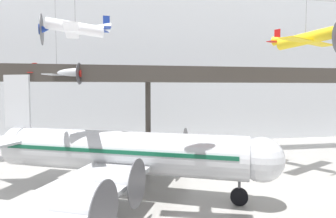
# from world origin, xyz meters

# --- Properties ---
(hangar_back_wall) EXTENTS (140.00, 3.00, 24.03)m
(hangar_back_wall) POSITION_xyz_m (0.00, 35.95, 12.02)
(hangar_back_wall) COLOR silver
(hangar_back_wall) RESTS_ON ground
(mezzanine_walkway) EXTENTS (110.00, 3.20, 11.52)m
(mezzanine_walkway) POSITION_xyz_m (0.00, 25.19, 9.80)
(mezzanine_walkway) COLOR #38332D
(mezzanine_walkway) RESTS_ON ground
(airliner_silver_main) EXTENTS (24.32, 28.62, 9.90)m
(airliner_silver_main) POSITION_xyz_m (-4.23, 11.58, 3.49)
(airliner_silver_main) COLOR #B7BABF
(airliner_silver_main) RESTS_ON ground
(suspended_plane_silver_racer) EXTENTS (5.99, 7.24, 10.93)m
(suspended_plane_silver_racer) POSITION_xyz_m (-10.97, 24.13, 10.50)
(suspended_plane_silver_racer) COLOR silver
(suspended_plane_yellow_lowwing) EXTENTS (8.26, 7.33, 8.43)m
(suspended_plane_yellow_lowwing) POSITION_xyz_m (14.30, 14.13, 13.61)
(suspended_plane_yellow_lowwing) COLOR yellow
(suspended_plane_white_twin) EXTENTS (5.23, 6.40, 8.38)m
(suspended_plane_white_twin) POSITION_xyz_m (-7.40, 10.81, 13.20)
(suspended_plane_white_twin) COLOR silver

